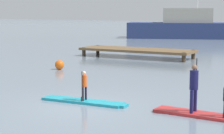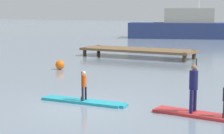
# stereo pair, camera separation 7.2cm
# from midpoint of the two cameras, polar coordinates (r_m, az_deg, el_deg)

# --- Properties ---
(ground_plane) EXTENTS (240.00, 240.00, 0.00)m
(ground_plane) POSITION_cam_midpoint_polar(r_m,az_deg,el_deg) (15.47, -3.79, -5.44)
(ground_plane) COLOR gray
(paddleboard_near) EXTENTS (3.61, 0.84, 0.10)m
(paddleboard_near) POSITION_cam_midpoint_polar(r_m,az_deg,el_deg) (15.97, -3.82, -4.83)
(paddleboard_near) COLOR #1E9EB2
(paddleboard_near) RESTS_ON ground
(paddler_child_solo) EXTENTS (0.21, 0.40, 1.16)m
(paddler_child_solo) POSITION_cam_midpoint_polar(r_m,az_deg,el_deg) (15.82, -3.83, -2.40)
(paddler_child_solo) COLOR black
(paddler_child_solo) RESTS_ON paddleboard_near
(paddleboard_far) EXTENTS (3.41, 0.99, 0.10)m
(paddleboard_far) POSITION_cam_midpoint_polar(r_m,az_deg,el_deg) (14.26, 12.57, -6.57)
(paddleboard_far) COLOR red
(paddleboard_far) RESTS_ON ground
(paddler_adult) EXTENTS (0.31, 0.52, 1.85)m
(paddler_adult) POSITION_cam_midpoint_polar(r_m,az_deg,el_deg) (14.16, 11.50, -2.48)
(paddler_adult) COLOR #19194C
(paddler_adult) RESTS_ON paddleboard_far
(fishing_boat_white_large) EXTENTS (16.28, 9.73, 12.35)m
(fishing_boat_white_large) POSITION_cam_midpoint_polar(r_m,az_deg,el_deg) (54.54, 10.75, 5.55)
(fishing_boat_white_large) COLOR navy
(fishing_boat_white_large) RESTS_ON ground
(floating_dock) EXTENTS (8.86, 2.77, 0.67)m
(floating_dock) POSITION_cam_midpoint_polar(r_m,az_deg,el_deg) (31.35, 3.67, 2.38)
(floating_dock) COLOR brown
(floating_dock) RESTS_ON ground
(mooring_buoy_near) EXTENTS (0.57, 0.57, 0.57)m
(mooring_buoy_near) POSITION_cam_midpoint_polar(r_m,az_deg,el_deg) (25.10, -7.21, 0.32)
(mooring_buoy_near) COLOR orange
(mooring_buoy_near) RESTS_ON ground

